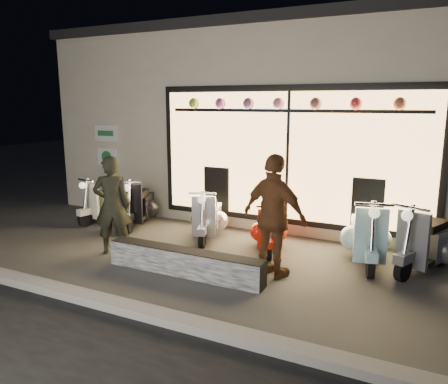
# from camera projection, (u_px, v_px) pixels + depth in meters

# --- Properties ---
(ground) EXTENTS (40.00, 40.00, 0.00)m
(ground) POSITION_uv_depth(u_px,v_px,m) (202.00, 260.00, 7.18)
(ground) COLOR #383533
(ground) RESTS_ON ground
(kerb) EXTENTS (40.00, 0.25, 0.12)m
(kerb) POSITION_uv_depth(u_px,v_px,m) (123.00, 307.00, 5.42)
(kerb) COLOR slate
(kerb) RESTS_ON ground
(shop_building) EXTENTS (10.20, 6.23, 4.20)m
(shop_building) POSITION_uv_depth(u_px,v_px,m) (296.00, 120.00, 11.13)
(shop_building) COLOR beige
(shop_building) RESTS_ON ground
(graffiti_barrier) EXTENTS (2.54, 0.28, 0.40)m
(graffiti_barrier) POSITION_uv_depth(u_px,v_px,m) (184.00, 262.00, 6.54)
(graffiti_barrier) COLOR black
(graffiti_barrier) RESTS_ON ground
(scooter_silver) EXTENTS (0.72, 1.33, 0.96)m
(scooter_silver) POSITION_uv_depth(u_px,v_px,m) (208.00, 217.00, 8.41)
(scooter_silver) COLOR black
(scooter_silver) RESTS_ON ground
(scooter_red) EXTENTS (0.68, 1.21, 0.87)m
(scooter_red) POSITION_uv_depth(u_px,v_px,m) (269.00, 229.00, 7.74)
(scooter_red) COLOR black
(scooter_red) RESTS_ON ground
(scooter_black) EXTENTS (0.77, 1.39, 1.00)m
(scooter_black) POSITION_uv_depth(u_px,v_px,m) (139.00, 205.00, 9.29)
(scooter_black) COLOR black
(scooter_black) RESTS_ON ground
(scooter_cream) EXTENTS (0.59, 1.33, 0.95)m
(scooter_cream) POSITION_uv_depth(u_px,v_px,m) (111.00, 203.00, 9.61)
(scooter_cream) COLOR black
(scooter_cream) RESTS_ON ground
(scooter_blue) EXTENTS (0.71, 1.51, 1.08)m
(scooter_blue) POSITION_uv_depth(u_px,v_px,m) (367.00, 235.00, 7.12)
(scooter_blue) COLOR black
(scooter_blue) RESTS_ON ground
(scooter_grey) EXTENTS (0.86, 1.46, 1.07)m
(scooter_grey) POSITION_uv_depth(u_px,v_px,m) (429.00, 242.00, 6.76)
(scooter_grey) COLOR black
(scooter_grey) RESTS_ON ground
(man) EXTENTS (0.74, 0.68, 1.69)m
(man) POSITION_uv_depth(u_px,v_px,m) (112.00, 205.00, 7.38)
(man) COLOR black
(man) RESTS_ON ground
(woman) EXTENTS (1.16, 0.74, 1.84)m
(woman) POSITION_uv_depth(u_px,v_px,m) (274.00, 217.00, 6.36)
(woman) COLOR brown
(woman) RESTS_ON ground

